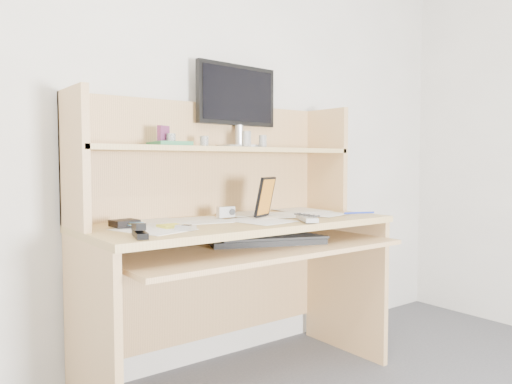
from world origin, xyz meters
TOP-DOWN VIEW (x-y plane):
  - back_wall at (0.00, 1.80)m, footprint 3.60×0.04m
  - desk at (0.00, 1.56)m, footprint 1.40×0.70m
  - paper_clutter at (0.00, 1.48)m, footprint 1.32×0.54m
  - keyboard at (0.07, 1.38)m, footprint 0.54×0.36m
  - tv_remote at (0.20, 1.26)m, footprint 0.14×0.20m
  - flip_phone at (-0.36, 1.33)m, footprint 0.08×0.08m
  - stapler at (-0.57, 1.28)m, footprint 0.08×0.15m
  - wallet at (-0.51, 1.56)m, footprint 0.11×0.09m
  - sticky_note_pad at (-0.36, 1.45)m, footprint 0.09×0.09m
  - digital_camera at (-0.02, 1.57)m, footprint 0.08×0.04m
  - game_case at (0.14, 1.48)m, footprint 0.13×0.07m
  - blue_pen at (0.60, 1.31)m, footprint 0.15×0.07m
  - card_box at (-0.29, 1.65)m, footprint 0.07×0.05m
  - shelf_book at (-0.26, 1.66)m, footprint 0.17×0.22m
  - chip_stack_a at (-0.27, 1.62)m, footprint 0.05×0.05m
  - chip_stack_b at (0.21, 1.58)m, footprint 0.05×0.05m
  - chip_stack_c at (-0.09, 1.64)m, footprint 0.04×0.04m
  - chip_stack_d at (0.12, 1.60)m, footprint 0.05×0.05m
  - monitor at (0.16, 1.73)m, footprint 0.48×0.24m

SIDE VIEW (x-z plane):
  - keyboard at x=0.07m, z-range 0.65..0.68m
  - desk at x=0.00m, z-range 0.04..1.34m
  - paper_clutter at x=0.00m, z-range 0.75..0.76m
  - sticky_note_pad at x=-0.36m, z-range 0.75..0.76m
  - blue_pen at x=0.60m, z-range 0.76..0.77m
  - flip_phone at x=-0.36m, z-range 0.76..0.78m
  - tv_remote at x=0.20m, z-range 0.76..0.78m
  - wallet at x=-0.51m, z-range 0.76..0.78m
  - stapler at x=-0.57m, z-range 0.76..0.80m
  - digital_camera at x=-0.02m, z-range 0.76..0.81m
  - game_case at x=0.14m, z-range 0.76..0.94m
  - shelf_book at x=-0.26m, z-range 1.08..1.10m
  - chip_stack_c at x=-0.09m, z-range 1.08..1.13m
  - chip_stack_a at x=-0.27m, z-range 1.08..1.14m
  - chip_stack_b at x=0.21m, z-range 1.08..1.14m
  - chip_stack_d at x=0.12m, z-range 1.08..1.16m
  - card_box at x=-0.29m, z-range 1.08..1.17m
  - back_wall at x=0.00m, z-range 0.00..2.50m
  - monitor at x=0.16m, z-range 1.09..1.51m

